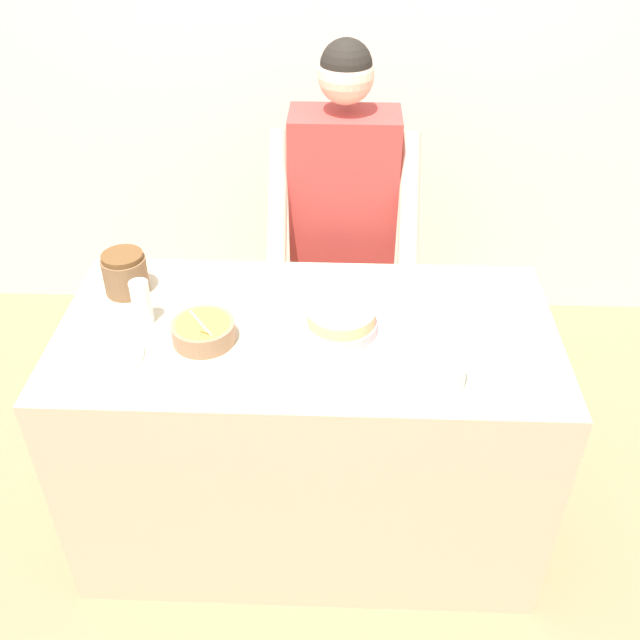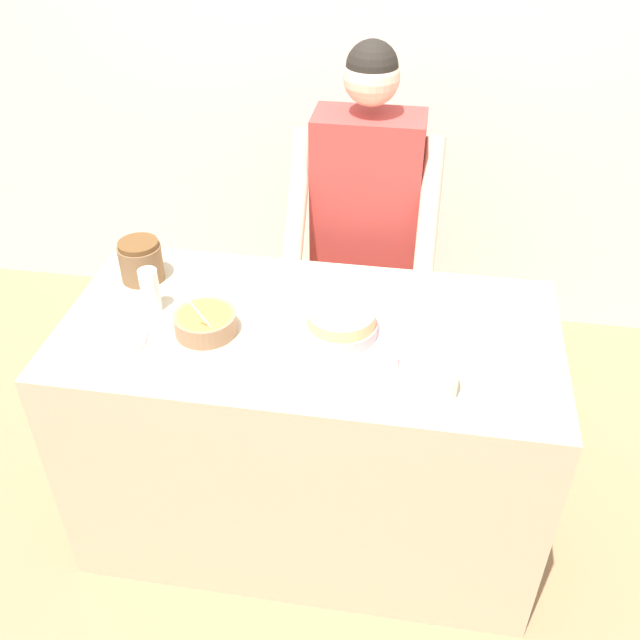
{
  "view_description": "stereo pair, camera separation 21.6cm",
  "coord_description": "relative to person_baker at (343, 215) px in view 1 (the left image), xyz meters",
  "views": [
    {
      "loc": [
        0.11,
        -1.39,
        2.27
      ],
      "look_at": [
        0.04,
        0.35,
        0.98
      ],
      "focal_mm": 40.0,
      "sensor_mm": 36.0,
      "label": 1
    },
    {
      "loc": [
        0.32,
        -1.37,
        2.27
      ],
      "look_at": [
        0.04,
        0.35,
        0.98
      ],
      "focal_mm": 40.0,
      "sensor_mm": 36.0,
      "label": 2
    }
  ],
  "objects": [
    {
      "name": "cake",
      "position": [
        0.0,
        -0.68,
        -0.01
      ],
      "size": [
        0.32,
        0.32,
        0.1
      ],
      "color": "silver",
      "rests_on": "counter"
    },
    {
      "name": "frosting_bowl_pink",
      "position": [
        0.26,
        -0.89,
        -0.01
      ],
      "size": [
        0.21,
        0.21,
        0.15
      ],
      "color": "white",
      "rests_on": "counter"
    },
    {
      "name": "counter",
      "position": [
        -0.1,
        -0.66,
        -0.51
      ],
      "size": [
        1.57,
        0.78,
        0.92
      ],
      "color": "#C6B793",
      "rests_on": "ground_plane"
    },
    {
      "name": "ground_plane",
      "position": [
        -0.1,
        -1.05,
        -0.97
      ],
      "size": [
        14.0,
        14.0,
        0.0
      ],
      "primitive_type": "plane",
      "color": "#93704C"
    },
    {
      "name": "wall_back",
      "position": [
        -0.1,
        0.84,
        0.33
      ],
      "size": [
        10.0,
        0.05,
        2.6
      ],
      "color": "silver",
      "rests_on": "ground_plane"
    },
    {
      "name": "stoneware_jar",
      "position": [
        -0.72,
        -0.47,
        0.02
      ],
      "size": [
        0.15,
        0.15,
        0.14
      ],
      "color": "brown",
      "rests_on": "counter"
    },
    {
      "name": "person_baker",
      "position": [
        0.0,
        0.0,
        0.0
      ],
      "size": [
        0.54,
        0.46,
        1.62
      ],
      "color": "#2D2D38",
      "rests_on": "ground_plane"
    },
    {
      "name": "drinking_glass",
      "position": [
        -0.62,
        -0.64,
        0.02
      ],
      "size": [
        0.06,
        0.06,
        0.15
      ],
      "color": "silver",
      "rests_on": "counter"
    },
    {
      "name": "frosting_bowl_orange",
      "position": [
        -0.42,
        -0.73,
        -0.02
      ],
      "size": [
        0.19,
        0.19,
        0.17
      ],
      "color": "#936B4C",
      "rests_on": "counter"
    },
    {
      "name": "ceramic_plate",
      "position": [
        -0.7,
        -0.83,
        -0.05
      ],
      "size": [
        0.24,
        0.24,
        0.01
      ],
      "color": "silver",
      "rests_on": "counter"
    }
  ]
}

